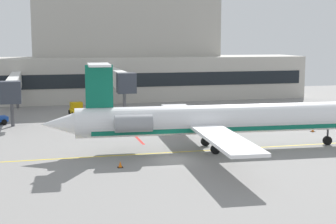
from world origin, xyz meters
name	(u,v)px	position (x,y,z in m)	size (l,w,h in m)	color
ground	(173,160)	(0.00, 0.00, -0.05)	(120.00, 120.00, 0.11)	gray
terminal_building	(132,56)	(4.73, 46.09, 7.62)	(60.11, 11.35, 19.95)	#B7B2A8
jet_bridge_west	(118,79)	(-0.38, 30.01, 4.91)	(2.40, 18.53, 6.30)	silver
jet_bridge_east	(14,86)	(-14.77, 28.73, 4.36)	(2.40, 21.03, 5.72)	silver
regional_jet	(219,120)	(5.39, 2.92, 2.98)	(34.54, 27.89, 8.50)	white
baggage_tug	(258,115)	(15.92, 17.10, 1.00)	(3.39, 2.76, 2.23)	silver
belt_loader	(77,109)	(-6.37, 28.64, 0.84)	(2.47, 3.25, 1.82)	#E5B20C
safety_cone_alpha	(313,130)	(19.29, 9.24, 0.25)	(0.47, 0.47, 0.55)	orange
safety_cone_bravo	(120,165)	(-5.04, -1.69, 0.25)	(0.47, 0.47, 0.55)	orange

